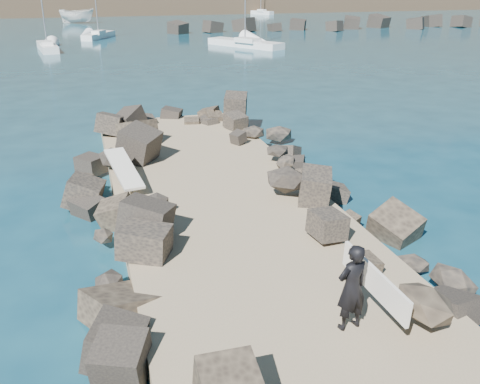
{
  "coord_description": "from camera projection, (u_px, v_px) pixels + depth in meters",
  "views": [
    {
      "loc": [
        -3.56,
        -13.11,
        6.59
      ],
      "look_at": [
        0.0,
        -1.0,
        1.5
      ],
      "focal_mm": 40.0,
      "sensor_mm": 36.0,
      "label": 1
    }
  ],
  "objects": [
    {
      "name": "surfboard_resting",
      "position": [
        124.0,
        172.0,
        16.38
      ],
      "size": [
        1.03,
        2.54,
        0.08
      ],
      "primitive_type": "cube",
      "rotation": [
        0.0,
        0.0,
        0.17
      ],
      "color": "silver",
      "rests_on": "riprap_left"
    },
    {
      "name": "sailboat_b",
      "position": [
        99.0,
        36.0,
        61.46
      ],
      "size": [
        4.1,
        6.01,
        7.47
      ],
      "color": "white",
      "rests_on": "ground"
    },
    {
      "name": "boat_imported",
      "position": [
        77.0,
        16.0,
        81.66
      ],
      "size": [
        6.1,
        4.59,
        2.22
      ],
      "primitive_type": "imported",
      "rotation": [
        0.0,
        0.0,
        1.09
      ],
      "color": "white",
      "rests_on": "ground"
    },
    {
      "name": "ground",
      "position": [
        230.0,
        229.0,
        15.06
      ],
      "size": [
        800.0,
        800.0,
        0.0
      ],
      "primitive_type": "plane",
      "color": "#0F384C",
      "rests_on": "ground"
    },
    {
      "name": "surfer_with_board",
      "position": [
        355.0,
        287.0,
        9.54
      ],
      "size": [
        0.89,
        2.09,
        1.69
      ],
      "color": "black",
      "rests_on": "jetty"
    },
    {
      "name": "jetty",
      "position": [
        251.0,
        252.0,
        13.17
      ],
      "size": [
        6.0,
        26.0,
        0.6
      ],
      "primitive_type": "cube",
      "color": "#8C7759",
      "rests_on": "ground"
    },
    {
      "name": "sailboat_f",
      "position": [
        261.0,
        12.0,
        101.53
      ],
      "size": [
        3.75,
        5.61,
        7.0
      ],
      "color": "white",
      "rests_on": "ground"
    },
    {
      "name": "riprap_right",
      "position": [
        349.0,
        222.0,
        14.3
      ],
      "size": [
        2.6,
        22.0,
        1.0
      ],
      "primitive_type": "cube",
      "color": "black",
      "rests_on": "ground"
    },
    {
      "name": "sailboat_a",
      "position": [
        47.0,
        47.0,
        51.43
      ],
      "size": [
        2.32,
        6.73,
        8.0
      ],
      "color": "white",
      "rests_on": "ground"
    },
    {
      "name": "riprap_left",
      "position": [
        130.0,
        251.0,
        12.78
      ],
      "size": [
        2.6,
        22.0,
        1.0
      ],
      "primitive_type": "cube",
      "color": "black",
      "rests_on": "ground"
    },
    {
      "name": "sailboat_c",
      "position": [
        245.0,
        43.0,
        54.17
      ],
      "size": [
        6.21,
        8.54,
        10.43
      ],
      "color": "white",
      "rests_on": "ground"
    },
    {
      "name": "breakwater_secondary",
      "position": [
        370.0,
        24.0,
        72.94
      ],
      "size": [
        52.0,
        4.0,
        1.2
      ],
      "primitive_type": "cube",
      "color": "black",
      "rests_on": "ground"
    }
  ]
}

